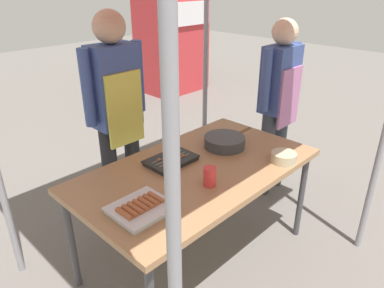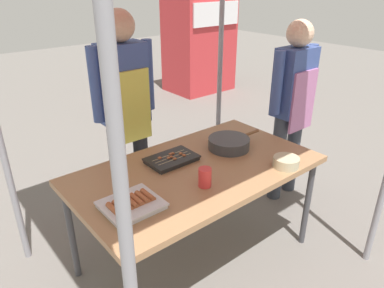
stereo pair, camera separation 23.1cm
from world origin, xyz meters
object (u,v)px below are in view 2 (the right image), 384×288
(stall_table, at_px, (197,175))
(neighbor_stall_right, at_px, (199,42))
(condiment_bowl, at_px, (286,162))
(drink_cup_near_edge, at_px, (205,177))
(tray_meat_skewers, at_px, (172,159))
(tray_grilled_sausages, at_px, (131,204))
(customer_nearby, at_px, (292,99))
(cooking_wok, at_px, (229,143))
(vendor_woman, at_px, (125,103))

(stall_table, relative_size, neighbor_stall_right, 0.97)
(stall_table, height_order, condiment_bowl, condiment_bowl)
(drink_cup_near_edge, bearing_deg, condiment_bowl, -15.70)
(tray_meat_skewers, xyz_separation_m, neighbor_stall_right, (2.89, 3.10, 0.06))
(tray_grilled_sausages, xyz_separation_m, condiment_bowl, (1.01, -0.24, 0.01))
(tray_meat_skewers, xyz_separation_m, customer_nearby, (1.26, -0.02, 0.16))
(drink_cup_near_edge, bearing_deg, stall_table, 61.44)
(stall_table, xyz_separation_m, drink_cup_near_edge, (-0.11, -0.20, 0.11))
(cooking_wok, height_order, drink_cup_near_edge, drink_cup_near_edge)
(stall_table, bearing_deg, tray_meat_skewers, 113.69)
(neighbor_stall_right, bearing_deg, cooking_wok, -127.48)
(cooking_wok, height_order, customer_nearby, customer_nearby)
(stall_table, bearing_deg, cooking_wok, 11.37)
(tray_meat_skewers, distance_m, neighbor_stall_right, 4.24)
(customer_nearby, bearing_deg, vendor_woman, 153.95)
(tray_grilled_sausages, bearing_deg, stall_table, 11.96)
(stall_table, distance_m, vendor_woman, 0.83)
(drink_cup_near_edge, height_order, neighbor_stall_right, neighbor_stall_right)
(tray_meat_skewers, bearing_deg, drink_cup_near_edge, -95.32)
(vendor_woman, distance_m, neighbor_stall_right, 3.83)
(customer_nearby, bearing_deg, drink_cup_near_edge, -164.72)
(vendor_woman, height_order, customer_nearby, vendor_woman)
(stall_table, xyz_separation_m, tray_meat_skewers, (-0.08, 0.17, 0.07))
(vendor_woman, bearing_deg, tray_grilled_sausages, 60.85)
(stall_table, bearing_deg, drink_cup_near_edge, -118.56)
(tray_grilled_sausages, distance_m, drink_cup_near_edge, 0.46)
(tray_grilled_sausages, height_order, vendor_woman, vendor_woman)
(tray_meat_skewers, distance_m, cooking_wok, 0.45)
(stall_table, height_order, customer_nearby, customer_nearby)
(customer_nearby, xyz_separation_m, neighbor_stall_right, (1.63, 3.12, -0.10))
(vendor_woman, bearing_deg, neighbor_stall_right, -138.98)
(stall_table, height_order, vendor_woman, vendor_woman)
(stall_table, relative_size, drink_cup_near_edge, 13.70)
(cooking_wok, bearing_deg, tray_grilled_sausages, -168.27)
(tray_meat_skewers, relative_size, condiment_bowl, 1.98)
(condiment_bowl, height_order, neighbor_stall_right, neighbor_stall_right)
(stall_table, bearing_deg, vendor_woman, 94.95)
(customer_nearby, bearing_deg, cooking_wok, -174.51)
(cooking_wok, xyz_separation_m, drink_cup_near_edge, (-0.47, -0.28, 0.02))
(condiment_bowl, distance_m, vendor_woman, 1.26)
(cooking_wok, relative_size, neighbor_stall_right, 0.28)
(condiment_bowl, bearing_deg, customer_nearby, 34.88)
(condiment_bowl, relative_size, vendor_woman, 0.10)
(tray_grilled_sausages, bearing_deg, customer_nearby, 8.81)
(stall_table, relative_size, tray_grilled_sausages, 5.25)
(customer_nearby, bearing_deg, tray_grilled_sausages, -171.19)
(condiment_bowl, bearing_deg, neighbor_stall_right, 56.93)
(tray_grilled_sausages, relative_size, drink_cup_near_edge, 2.61)
(cooking_wok, distance_m, neighbor_stall_right, 4.03)
(cooking_wok, relative_size, condiment_bowl, 2.72)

